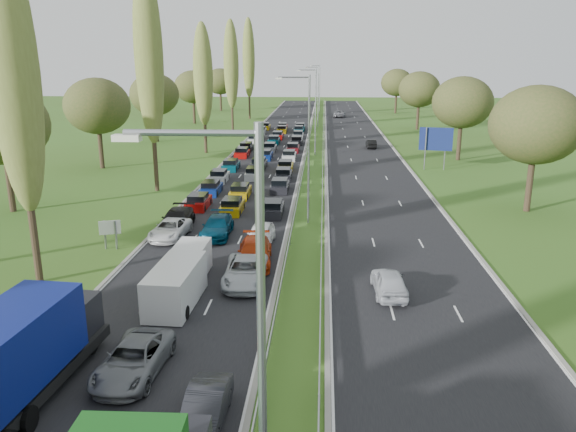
# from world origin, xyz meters

# --- Properties ---
(ground) EXTENTS (260.00, 260.00, 0.00)m
(ground) POSITION_xyz_m (4.50, 80.00, 0.00)
(ground) COLOR #3B581B
(ground) RESTS_ON ground
(near_carriageway) EXTENTS (10.50, 215.00, 0.04)m
(near_carriageway) POSITION_xyz_m (-2.25, 82.50, 0.00)
(near_carriageway) COLOR black
(near_carriageway) RESTS_ON ground
(far_carriageway) EXTENTS (10.50, 215.00, 0.04)m
(far_carriageway) POSITION_xyz_m (11.25, 82.50, 0.00)
(far_carriageway) COLOR black
(far_carriageway) RESTS_ON ground
(central_reservation) EXTENTS (2.36, 215.00, 0.32)m
(central_reservation) POSITION_xyz_m (4.50, 82.50, 0.55)
(central_reservation) COLOR gray
(central_reservation) RESTS_ON ground
(lamp_columns) EXTENTS (0.18, 140.18, 12.00)m
(lamp_columns) POSITION_xyz_m (4.50, 78.00, 6.00)
(lamp_columns) COLOR gray
(lamp_columns) RESTS_ON ground
(poplar_row) EXTENTS (2.80, 127.80, 22.44)m
(poplar_row) POSITION_xyz_m (-11.50, 68.17, 12.39)
(poplar_row) COLOR #2D2116
(poplar_row) RESTS_ON ground
(woodland_left) EXTENTS (8.00, 166.00, 11.10)m
(woodland_left) POSITION_xyz_m (-22.00, 62.63, 7.68)
(woodland_left) COLOR #2D2116
(woodland_left) RESTS_ON ground
(woodland_right) EXTENTS (8.00, 153.00, 11.10)m
(woodland_right) POSITION_xyz_m (24.00, 66.67, 7.68)
(woodland_right) COLOR #2D2116
(woodland_right) RESTS_ON ground
(traffic_queue_fill) EXTENTS (9.01, 66.86, 0.80)m
(traffic_queue_fill) POSITION_xyz_m (-2.24, 77.36, 0.44)
(traffic_queue_fill) COLOR #A50C0A
(traffic_queue_fill) RESTS_ON ground
(near_car_2) EXTENTS (2.56, 5.08, 1.38)m
(near_car_2) POSITION_xyz_m (-5.84, 38.14, 0.71)
(near_car_2) COLOR white
(near_car_2) RESTS_ON near_carriageway
(near_car_3) EXTENTS (2.16, 5.32, 1.54)m
(near_car_3) POSITION_xyz_m (-5.96, 40.62, 0.79)
(near_car_3) COLOR black
(near_car_3) RESTS_ON near_carriageway
(near_car_6) EXTENTS (2.69, 5.29, 1.43)m
(near_car_6) POSITION_xyz_m (-2.29, 19.04, 0.74)
(near_car_6) COLOR slate
(near_car_6) RESTS_ON near_carriageway
(near_car_7) EXTENTS (2.21, 5.25, 1.51)m
(near_car_7) POSITION_xyz_m (-2.36, 38.88, 0.78)
(near_car_7) COLOR #053750
(near_car_7) RESTS_ON near_carriageway
(near_car_9) EXTENTS (1.49, 4.12, 1.35)m
(near_car_9) POSITION_xyz_m (1.47, 15.87, 0.70)
(near_car_9) COLOR black
(near_car_9) RESTS_ON near_carriageway
(near_car_10) EXTENTS (2.77, 5.57, 1.52)m
(near_car_10) POSITION_xyz_m (1.10, 29.58, 0.78)
(near_car_10) COLOR #B3B7BD
(near_car_10) RESTS_ON near_carriageway
(near_car_11) EXTENTS (2.58, 5.53, 1.56)m
(near_car_11) POSITION_xyz_m (1.24, 32.98, 0.80)
(near_car_11) COLOR #A72D0A
(near_car_11) RESTS_ON near_carriageway
(near_car_12) EXTENTS (1.99, 4.59, 1.54)m
(near_car_12) POSITION_xyz_m (1.20, 36.97, 0.79)
(near_car_12) COLOR white
(near_car_12) RESTS_ON near_carriageway
(far_car_0) EXTENTS (1.95, 4.47, 1.50)m
(far_car_0) POSITION_xyz_m (9.58, 28.43, 0.77)
(far_car_0) COLOR silver
(far_car_0) RESTS_ON far_carriageway
(far_car_1) EXTENTS (1.49, 3.98, 1.30)m
(far_car_1) POSITION_xyz_m (13.04, 84.99, 0.67)
(far_car_1) COLOR black
(far_car_1) RESTS_ON far_carriageway
(far_car_2) EXTENTS (2.99, 5.87, 1.59)m
(far_car_2) POSITION_xyz_m (9.40, 134.05, 0.81)
(far_car_2) COLOR gray
(far_car_2) RESTS_ON far_carriageway
(blue_lorry) EXTENTS (2.63, 9.48, 4.00)m
(blue_lorry) POSITION_xyz_m (-5.97, 16.97, 2.07)
(blue_lorry) COLOR black
(blue_lorry) RESTS_ON near_carriageway
(white_van_front) EXTENTS (2.19, 5.59, 2.25)m
(white_van_front) POSITION_xyz_m (-2.30, 26.49, 1.15)
(white_van_front) COLOR silver
(white_van_front) RESTS_ON near_carriageway
(white_van_rear) EXTENTS (1.95, 4.96, 2.00)m
(white_van_rear) POSITION_xyz_m (-2.48, 30.14, 1.02)
(white_van_rear) COLOR silver
(white_van_rear) RESTS_ON near_carriageway
(info_sign) EXTENTS (1.45, 0.57, 2.10)m
(info_sign) POSITION_xyz_m (-9.40, 35.37, 1.37)
(info_sign) COLOR gray
(info_sign) RESTS_ON ground
(direction_sign) EXTENTS (3.94, 0.88, 5.20)m
(direction_sign) POSITION_xyz_m (19.40, 67.53, 3.57)
(direction_sign) COLOR gray
(direction_sign) RESTS_ON ground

